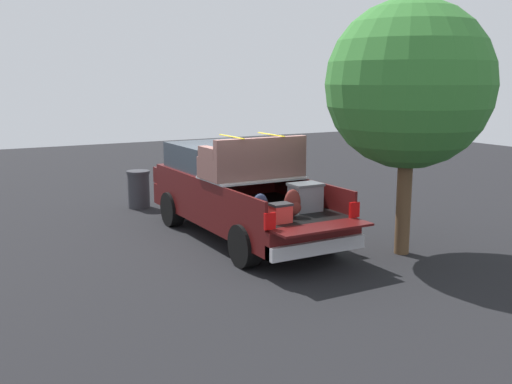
% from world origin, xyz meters
% --- Properties ---
extents(ground_plane, '(40.00, 40.00, 0.00)m').
position_xyz_m(ground_plane, '(0.00, 0.00, 0.00)').
color(ground_plane, black).
extents(pickup_truck, '(6.05, 2.06, 2.23)m').
position_xyz_m(pickup_truck, '(0.36, -0.00, 0.97)').
color(pickup_truck, '#470F0F').
rests_on(pickup_truck, ground_plane).
extents(tree_background, '(3.12, 3.12, 4.79)m').
position_xyz_m(tree_background, '(-2.50, -2.18, 3.22)').
color(tree_background, brown).
rests_on(tree_background, ground_plane).
extents(trash_can, '(0.60, 0.60, 0.98)m').
position_xyz_m(trash_can, '(4.03, 0.92, 0.50)').
color(trash_can, '#2D2D33').
rests_on(trash_can, ground_plane).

